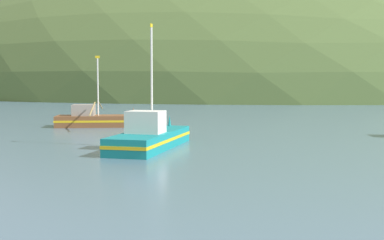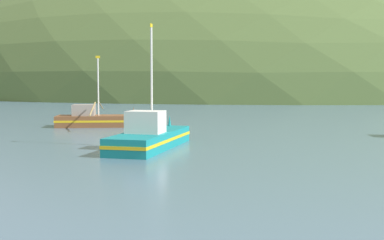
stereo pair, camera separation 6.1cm
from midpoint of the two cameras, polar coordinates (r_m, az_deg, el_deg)
The scene contains 3 objects.
hill_mid_left at distance 158.81m, azimuth 5.71°, elevation 3.01°, with size 194.26×155.41×77.84m, color #516B38.
fishing_boat_brown at distance 43.66m, azimuth -10.66°, elevation 0.09°, with size 7.11×10.00×5.91m.
fishing_boat_teal at distance 29.28m, azimuth -4.67°, elevation -1.90°, with size 3.13×8.57×7.08m.
Camera 2 is at (8.12, -1.25, 3.87)m, focal length 48.01 mm.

